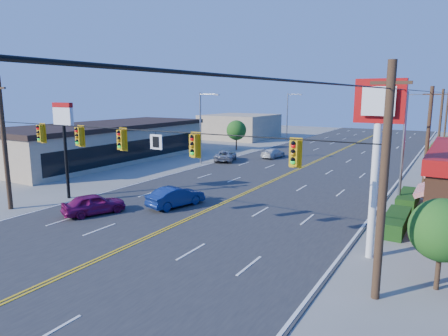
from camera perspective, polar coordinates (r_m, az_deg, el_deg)
The scene contains 21 objects.
ground at distance 22.35m, azimuth -11.62°, elevation -10.16°, with size 160.00×160.00×0.00m, color gray.
road at distance 38.89m, azimuth 8.55°, elevation -1.15°, with size 20.00×120.00×0.06m, color #2D2D30.
signal_span at distance 21.23m, azimuth -12.35°, elevation 2.36°, with size 24.32×0.34×9.00m.
kfc_pylon at distance 19.69m, azimuth 21.11°, elevation 4.67°, with size 2.20×0.36×8.50m.
strip_mall at distance 49.57m, azimuth -16.63°, elevation 3.63°, with size 10.40×26.40×4.40m.
pizza_hut_sign at distance 31.92m, azimuth -21.87°, elevation 5.04°, with size 1.90×0.30×6.85m.
streetlight_se at distance 29.72m, azimuth 23.85°, elevation 3.25°, with size 2.55×0.25×8.00m.
streetlight_ne at distance 53.55m, azimuth 27.08°, elevation 5.83°, with size 2.55×0.25×8.00m.
streetlight_sw at distance 45.09m, azimuth -3.17°, elevation 6.30°, with size 2.55×0.25×8.00m.
streetlight_nw at distance 68.19m, azimuth 9.19°, elevation 7.60°, with size 2.55×0.25×8.00m.
utility_pole_near at distance 33.60m, azimuth 27.04°, elevation 3.19°, with size 0.28×0.28×8.40m, color #47301E.
utility_pole_mid at distance 51.51m, azimuth 28.46°, elevation 5.22°, with size 0.28×0.28×8.40m, color #47301E.
utility_pole_far at distance 69.46m, azimuth 29.14°, elevation 6.20°, with size 0.28×0.28×8.40m, color #47301E.
tree_kfc_rear at distance 37.66m, azimuth 29.28°, elevation 1.72°, with size 2.94×2.94×4.41m.
tree_kfc_front at distance 18.13m, azimuth 28.70°, elevation -7.80°, with size 2.52×2.52×3.78m.
tree_west at distance 56.59m, azimuth 1.78°, elevation 5.41°, with size 2.80×2.80×4.20m.
bld_west_far at distance 72.24m, azimuth 2.30°, elevation 5.96°, with size 11.00×12.00×4.20m, color tan.
car_magenta at distance 27.56m, azimuth -18.08°, elevation -5.01°, with size 1.61×4.01×1.36m, color #7F0E4E.
car_blue at distance 28.15m, azimuth -6.89°, elevation -4.20°, with size 1.48×4.23×1.39m, color navy.
car_white at distance 49.75m, azimuth 7.01°, elevation 2.08°, with size 1.64×4.04×1.17m, color silver.
car_silver at distance 46.96m, azimuth 0.24°, elevation 1.71°, with size 2.09×4.53×1.26m, color #A1A1A6.
Camera 1 is at (14.26, -15.34, 7.80)m, focal length 32.00 mm.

